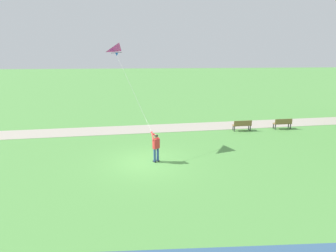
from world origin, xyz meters
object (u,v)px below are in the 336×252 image
(flying_kite, at_px, (119,50))
(park_bench_far_walkway, at_px, (283,123))
(person_kite_flyer, at_px, (156,145))
(park_bench_near_walkway, at_px, (242,125))

(flying_kite, xyz_separation_m, park_bench_far_walkway, (-3.34, 12.79, -5.98))
(park_bench_far_walkway, bearing_deg, flying_kite, -75.37)
(person_kite_flyer, height_order, flying_kite, flying_kite)
(person_kite_flyer, xyz_separation_m, flying_kite, (-3.03, -2.24, 5.44))
(park_bench_near_walkway, distance_m, park_bench_far_walkway, 3.50)
(flying_kite, bearing_deg, park_bench_near_walkway, 107.89)
(person_kite_flyer, relative_size, park_bench_far_walkway, 1.19)
(person_kite_flyer, distance_m, park_bench_near_walkway, 9.31)
(park_bench_far_walkway, bearing_deg, person_kite_flyer, -58.88)
(person_kite_flyer, height_order, park_bench_far_walkway, person_kite_flyer)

